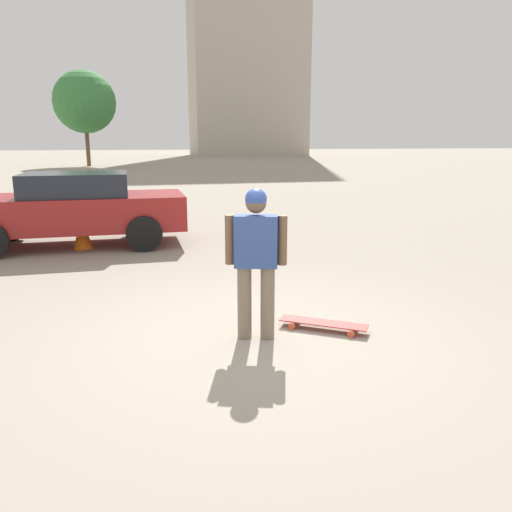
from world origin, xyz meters
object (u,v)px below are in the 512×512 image
object	(u,v)px
skateboard	(323,324)
traffic_cone	(82,232)
person	(256,253)
car_parked_near	(73,208)

from	to	relation	value
skateboard	traffic_cone	distance (m)	5.94
person	car_parked_near	distance (m)	5.99
person	skateboard	distance (m)	1.16
traffic_cone	person	bearing A→B (deg)	-67.39
car_parked_near	person	bearing A→B (deg)	112.85
person	traffic_cone	bearing A→B (deg)	130.22
skateboard	person	bearing A→B (deg)	36.94
skateboard	traffic_cone	size ratio (longest dim) A/B	1.40
person	traffic_cone	world-z (taller)	person
person	car_parked_near	bearing A→B (deg)	130.41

